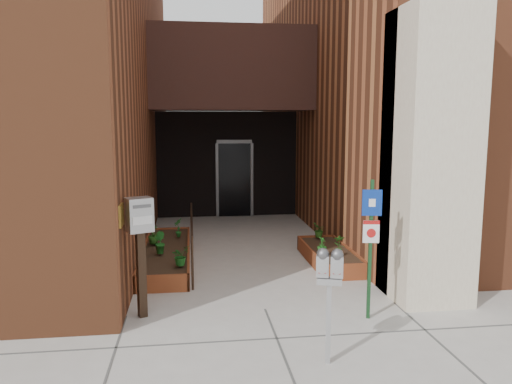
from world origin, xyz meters
name	(u,v)px	position (x,y,z in m)	size (l,w,h in m)	color
ground	(265,309)	(0.00, 0.00, 0.00)	(80.00, 80.00, 0.00)	#9E9991
architecture	(221,36)	(-0.18, 6.89, 4.98)	(20.00, 14.60, 10.00)	brown
planter_left	(166,255)	(-1.55, 2.70, 0.13)	(0.90, 3.60, 0.30)	brown
planter_right	(329,256)	(1.60, 2.20, 0.13)	(0.80, 2.20, 0.30)	brown
handrail	(192,224)	(-1.05, 2.65, 0.75)	(0.04, 3.34, 0.90)	black
parking_meter	(330,275)	(0.47, -1.70, 1.05)	(0.31, 0.19, 1.35)	#A4A3A6
sign_post	(371,234)	(1.39, -0.52, 1.21)	(0.27, 0.08, 1.97)	#163D1D
payment_dropbox	(140,232)	(-1.76, -0.03, 1.23)	(0.41, 0.36, 1.71)	black
shrub_left_a	(180,256)	(-1.25, 1.42, 0.47)	(0.30, 0.30, 0.34)	#19581A
shrub_left_b	(159,243)	(-1.65, 2.26, 0.50)	(0.22, 0.22, 0.41)	#1B611D
shrub_left_c	(153,234)	(-1.82, 3.01, 0.49)	(0.21, 0.21, 0.38)	#255C1A
shrub_left_d	(178,228)	(-1.33, 3.54, 0.50)	(0.21, 0.21, 0.40)	#1C6320
shrub_right_a	(322,245)	(1.35, 1.84, 0.46)	(0.18, 0.18, 0.32)	#1E5F1B
shrub_right_b	(339,244)	(1.65, 1.75, 0.48)	(0.19, 0.19, 0.37)	#235A19
shrub_right_c	(319,230)	(1.62, 3.10, 0.45)	(0.28, 0.28, 0.31)	#2B611B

